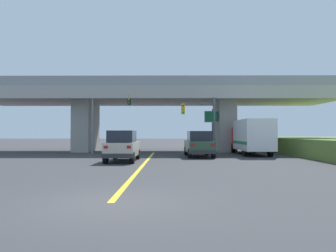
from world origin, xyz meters
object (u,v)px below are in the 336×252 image
Objects in this scene: box_truck at (251,136)px; traffic_signal_nearside at (202,117)px; suv_crossing at (199,144)px; traffic_signal_farside at (105,111)px; highway_sign at (213,121)px; suv_lead at (123,146)px.

traffic_signal_nearside is (-4.08, 1.01, 1.69)m from box_truck.
suv_crossing is 4.19m from traffic_signal_nearside.
traffic_signal_farside is (-12.93, 1.46, 2.33)m from box_truck.
box_truck is (4.71, 2.46, 0.57)m from suv_crossing.
box_truck is 1.18× the size of traffic_signal_farside.
traffic_signal_nearside is 2.85m from highway_sign.
box_truck is at bearing 32.78° from suv_lead.
suv_lead is 9.89m from traffic_signal_nearside.
highway_sign is at bearing 63.92° from traffic_signal_nearside.
box_truck is at bearing -6.44° from traffic_signal_farside.
traffic_signal_farside is 1.47× the size of highway_sign.
suv_crossing is at bearing -25.51° from traffic_signal_farside.
traffic_signal_farside is at bearing 152.39° from suv_crossing.
suv_crossing is (5.39, 4.04, 0.00)m from suv_lead.
suv_lead is at bearing -125.85° from highway_sign.
box_truck is 1.44× the size of traffic_signal_nearside.
traffic_signal_nearside is (6.02, 7.51, 2.26)m from suv_lead.
traffic_signal_nearside reaches higher than highway_sign.
traffic_signal_farside is at bearing 177.10° from traffic_signal_nearside.
suv_crossing is at bearing -107.39° from highway_sign.
suv_lead is 0.88× the size of traffic_signal_nearside.
traffic_signal_farside reaches higher than suv_crossing.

